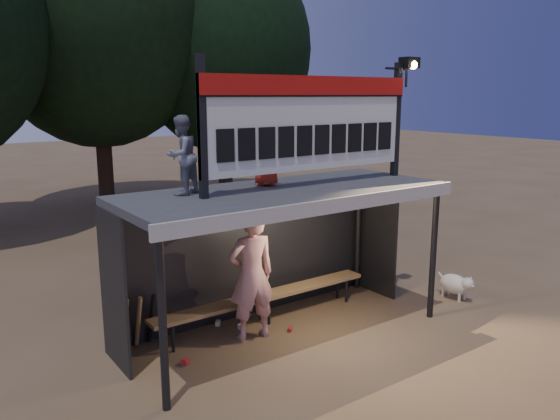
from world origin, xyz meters
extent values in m
plane|color=brown|center=(0.00, 0.00, 0.00)|extent=(80.00, 80.00, 0.00)
imported|color=white|center=(-0.49, 0.18, 1.01)|extent=(0.81, 0.60, 2.02)
imported|color=slate|center=(-1.45, 0.43, 2.87)|extent=(0.67, 0.61, 1.11)
imported|color=#B1261B|center=(-0.07, 0.39, 2.80)|extent=(0.55, 0.48, 0.96)
cube|color=#373739|center=(0.00, 0.00, 2.26)|extent=(5.00, 2.00, 0.12)
cube|color=beige|center=(0.00, -1.02, 2.22)|extent=(5.10, 0.06, 0.20)
cylinder|color=black|center=(-2.40, -0.90, 1.10)|extent=(0.10, 0.10, 2.20)
cylinder|color=black|center=(2.40, -0.90, 1.10)|extent=(0.10, 0.10, 2.20)
cylinder|color=black|center=(-2.40, 0.90, 1.10)|extent=(0.10, 0.10, 2.20)
cylinder|color=black|center=(2.40, 0.90, 1.10)|extent=(0.10, 0.10, 2.20)
cube|color=black|center=(0.00, 1.00, 1.10)|extent=(5.00, 0.04, 2.20)
cube|color=black|center=(-2.50, 0.50, 1.10)|extent=(0.04, 1.00, 2.20)
cube|color=black|center=(2.50, 0.50, 1.10)|extent=(0.04, 1.00, 2.20)
cylinder|color=black|center=(0.00, 1.00, 2.15)|extent=(5.00, 0.06, 0.06)
cube|color=black|center=(-1.35, 0.00, 3.27)|extent=(0.10, 0.10, 1.90)
cube|color=black|center=(2.35, 0.00, 3.27)|extent=(0.10, 0.10, 1.90)
cube|color=silver|center=(0.50, 0.00, 3.27)|extent=(3.80, 0.08, 1.40)
cube|color=#AF110C|center=(0.50, -0.05, 3.83)|extent=(3.80, 0.04, 0.28)
cube|color=black|center=(0.50, -0.06, 3.68)|extent=(3.80, 0.02, 0.03)
cube|color=black|center=(-1.03, -0.05, 3.02)|extent=(0.27, 0.03, 0.45)
cube|color=black|center=(-0.69, -0.05, 3.02)|extent=(0.27, 0.03, 0.45)
cube|color=black|center=(-0.35, -0.05, 3.02)|extent=(0.27, 0.03, 0.45)
cube|color=black|center=(-0.01, -0.05, 3.02)|extent=(0.27, 0.03, 0.45)
cube|color=black|center=(0.33, -0.05, 3.02)|extent=(0.27, 0.03, 0.45)
cube|color=black|center=(0.67, -0.05, 3.02)|extent=(0.27, 0.03, 0.45)
cube|color=black|center=(1.01, -0.05, 3.02)|extent=(0.27, 0.03, 0.45)
cube|color=black|center=(1.35, -0.05, 3.02)|extent=(0.27, 0.03, 0.45)
cube|color=black|center=(1.69, -0.05, 3.02)|extent=(0.27, 0.03, 0.45)
cube|color=black|center=(2.03, -0.05, 3.02)|extent=(0.27, 0.03, 0.45)
cylinder|color=black|center=(2.30, 0.00, 4.12)|extent=(0.50, 0.04, 0.04)
cylinder|color=black|center=(2.55, 0.00, 3.97)|extent=(0.04, 0.04, 0.30)
cube|color=black|center=(2.55, -0.05, 4.22)|extent=(0.30, 0.22, 0.18)
sphere|color=#FFD88C|center=(2.55, -0.14, 4.18)|extent=(0.14, 0.14, 0.14)
cube|color=olive|center=(0.00, 0.55, 0.45)|extent=(4.00, 0.35, 0.06)
cylinder|color=black|center=(-1.70, 0.43, 0.23)|extent=(0.05, 0.05, 0.45)
cylinder|color=black|center=(-1.70, 0.67, 0.23)|extent=(0.05, 0.05, 0.45)
cylinder|color=black|center=(0.00, 0.43, 0.23)|extent=(0.05, 0.05, 0.45)
cylinder|color=black|center=(0.00, 0.67, 0.23)|extent=(0.05, 0.05, 0.45)
cylinder|color=black|center=(1.70, 0.43, 0.23)|extent=(0.05, 0.05, 0.45)
cylinder|color=black|center=(1.70, 0.67, 0.23)|extent=(0.05, 0.05, 0.45)
cylinder|color=#321E16|center=(1.00, 11.50, 2.09)|extent=(0.50, 0.50, 4.18)
ellipsoid|color=black|center=(1.00, 11.50, 6.18)|extent=(7.22, 7.22, 8.36)
cylinder|color=black|center=(5.00, 10.50, 1.76)|extent=(0.50, 0.50, 3.52)
ellipsoid|color=black|center=(5.00, 10.50, 5.20)|extent=(6.08, 6.08, 7.04)
ellipsoid|color=beige|center=(3.46, -0.59, 0.27)|extent=(0.36, 0.58, 0.36)
sphere|color=silver|center=(3.46, -0.87, 0.36)|extent=(0.22, 0.22, 0.22)
cone|color=beige|center=(3.46, -0.97, 0.34)|extent=(0.10, 0.10, 0.10)
cone|color=beige|center=(3.41, -0.89, 0.46)|extent=(0.06, 0.06, 0.07)
cone|color=beige|center=(3.51, -0.89, 0.46)|extent=(0.06, 0.06, 0.07)
cylinder|color=beige|center=(3.38, -0.77, 0.09)|extent=(0.05, 0.05, 0.18)
cylinder|color=beige|center=(3.54, -0.77, 0.09)|extent=(0.05, 0.05, 0.18)
cylinder|color=beige|center=(3.38, -0.41, 0.09)|extent=(0.05, 0.05, 0.18)
cylinder|color=silver|center=(3.54, -0.41, 0.09)|extent=(0.05, 0.05, 0.18)
cylinder|color=beige|center=(3.46, -0.29, 0.34)|extent=(0.04, 0.16, 0.14)
cylinder|color=#956F45|center=(-2.26, 0.82, 0.43)|extent=(0.09, 0.27, 0.84)
cylinder|color=olive|center=(-2.06, 0.82, 0.43)|extent=(0.08, 0.30, 0.83)
cylinder|color=black|center=(-1.86, 0.82, 0.43)|extent=(0.07, 0.32, 0.83)
cube|color=red|center=(-1.73, -0.02, 0.04)|extent=(0.11, 0.12, 0.08)
cylinder|color=#B0B0B5|center=(-0.14, 0.84, 0.04)|extent=(0.14, 0.11, 0.07)
cube|color=silver|center=(-0.71, 0.87, 0.04)|extent=(0.12, 0.12, 0.08)
cylinder|color=red|center=(0.12, 0.01, 0.04)|extent=(0.13, 0.13, 0.07)
cube|color=#A9A9AE|center=(-0.47, 0.54, 0.04)|extent=(0.12, 0.11, 0.08)
camera|label=1|loc=(-4.72, -6.49, 3.70)|focal=35.00mm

